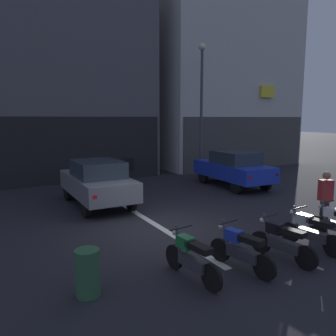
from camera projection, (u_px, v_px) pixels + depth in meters
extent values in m
plane|color=#232328|center=(162.00, 229.00, 9.62)|extent=(120.00, 120.00, 0.00)
cube|color=silver|center=(98.00, 190.00, 14.81)|extent=(0.20, 18.00, 0.01)
cube|color=#56565B|center=(56.00, 78.00, 19.59)|extent=(8.91, 9.00, 10.90)
cube|color=black|center=(78.00, 150.00, 16.22)|extent=(8.55, 0.10, 3.20)
cube|color=silver|center=(203.00, 52.00, 24.19)|extent=(9.66, 9.83, 15.61)
cube|color=#454543|center=(247.00, 143.00, 20.81)|extent=(9.27, 0.10, 3.20)
cube|color=yellow|center=(267.00, 92.00, 20.97)|extent=(1.06, 0.16, 0.73)
cylinder|color=black|center=(68.00, 192.00, 12.92)|extent=(0.18, 0.64, 0.64)
cylinder|color=black|center=(106.00, 188.00, 13.67)|extent=(0.18, 0.64, 0.64)
cylinder|color=black|center=(86.00, 207.00, 10.67)|extent=(0.18, 0.64, 0.64)
cylinder|color=black|center=(131.00, 202.00, 11.42)|extent=(0.18, 0.64, 0.64)
cube|color=slate|center=(97.00, 185.00, 12.11)|extent=(1.77, 4.10, 0.66)
cube|color=#2D3842|center=(98.00, 169.00, 11.89)|extent=(1.55, 1.97, 0.56)
cube|color=red|center=(95.00, 197.00, 10.01)|extent=(0.14, 0.06, 0.12)
cube|color=red|center=(138.00, 192.00, 10.69)|extent=(0.14, 0.06, 0.12)
cylinder|color=black|center=(203.00, 177.00, 16.30)|extent=(0.21, 0.65, 0.64)
cylinder|color=black|center=(230.00, 174.00, 16.97)|extent=(0.21, 0.65, 0.64)
cylinder|color=black|center=(236.00, 186.00, 13.99)|extent=(0.21, 0.65, 0.64)
cylinder|color=black|center=(265.00, 183.00, 14.66)|extent=(0.21, 0.65, 0.64)
cube|color=#1E38BF|center=(233.00, 170.00, 15.42)|extent=(1.97, 4.19, 0.66)
cube|color=#2D3842|center=(235.00, 158.00, 15.19)|extent=(1.65, 2.05, 0.56)
cube|color=red|center=(249.00, 178.00, 13.31)|extent=(0.14, 0.07, 0.12)
cube|color=red|center=(276.00, 175.00, 13.92)|extent=(0.14, 0.07, 0.12)
cylinder|color=black|center=(126.00, 170.00, 18.29)|extent=(0.21, 0.65, 0.64)
cylinder|color=black|center=(99.00, 173.00, 17.49)|extent=(0.21, 0.65, 0.64)
cylinder|color=black|center=(109.00, 165.00, 20.49)|extent=(0.21, 0.65, 0.64)
cylinder|color=black|center=(84.00, 166.00, 19.69)|extent=(0.21, 0.65, 0.64)
cube|color=black|center=(104.00, 161.00, 18.93)|extent=(1.92, 4.17, 0.66)
cube|color=#2D3842|center=(103.00, 150.00, 18.96)|extent=(1.63, 2.03, 0.56)
cube|color=red|center=(103.00, 156.00, 20.99)|extent=(0.14, 0.07, 0.12)
cube|color=red|center=(81.00, 157.00, 20.27)|extent=(0.14, 0.07, 0.12)
cylinder|color=#47474C|center=(201.00, 116.00, 17.41)|extent=(0.14, 0.14, 6.50)
sphere|color=beige|center=(202.00, 47.00, 16.90)|extent=(0.36, 0.36, 0.36)
cylinder|color=black|center=(174.00, 257.00, 7.03)|extent=(0.13, 0.52, 0.52)
cylinder|color=black|center=(212.00, 278.00, 6.10)|extent=(0.13, 0.52, 0.52)
cube|color=#38383D|center=(193.00, 262.00, 6.50)|extent=(0.28, 0.75, 0.22)
cube|color=black|center=(199.00, 248.00, 6.33)|extent=(0.28, 0.62, 0.12)
cube|color=#1E7238|center=(185.00, 242.00, 6.66)|extent=(0.26, 0.38, 0.24)
cylinder|color=#4C4C51|center=(179.00, 242.00, 6.85)|extent=(0.10, 0.24, 0.70)
cylinder|color=black|center=(181.00, 228.00, 6.74)|extent=(0.55, 0.10, 0.04)
sphere|color=silver|center=(175.00, 232.00, 6.93)|extent=(0.12, 0.12, 0.12)
cylinder|color=black|center=(220.00, 250.00, 7.40)|extent=(0.16, 0.52, 0.52)
cylinder|color=black|center=(265.00, 268.00, 6.52)|extent=(0.16, 0.52, 0.52)
cube|color=#38383D|center=(243.00, 254.00, 6.90)|extent=(0.33, 0.76, 0.22)
cube|color=black|center=(250.00, 240.00, 6.73)|extent=(0.32, 0.63, 0.12)
cube|color=#233DB7|center=(234.00, 235.00, 7.05)|extent=(0.28, 0.39, 0.24)
cylinder|color=#4C4C51|center=(226.00, 235.00, 7.23)|extent=(0.11, 0.25, 0.70)
cylinder|color=black|center=(229.00, 222.00, 7.12)|extent=(0.55, 0.13, 0.04)
sphere|color=silver|center=(221.00, 227.00, 7.30)|extent=(0.12, 0.12, 0.12)
cylinder|color=black|center=(261.00, 242.00, 7.87)|extent=(0.15, 0.52, 0.52)
cylinder|color=black|center=(306.00, 258.00, 6.97)|extent=(0.15, 0.52, 0.52)
cube|color=#38383D|center=(284.00, 245.00, 7.36)|extent=(0.31, 0.76, 0.22)
cube|color=black|center=(292.00, 232.00, 7.19)|extent=(0.31, 0.63, 0.12)
cube|color=black|center=(275.00, 228.00, 7.51)|extent=(0.27, 0.39, 0.24)
cylinder|color=#4C4C51|center=(267.00, 228.00, 7.70)|extent=(0.11, 0.25, 0.70)
cylinder|color=black|center=(270.00, 216.00, 7.58)|extent=(0.55, 0.12, 0.04)
sphere|color=silver|center=(262.00, 220.00, 7.77)|extent=(0.12, 0.12, 0.12)
cylinder|color=black|center=(290.00, 232.00, 8.53)|extent=(0.12, 0.52, 0.52)
cylinder|color=black|center=(334.00, 246.00, 7.59)|extent=(0.12, 0.52, 0.52)
cube|color=#38383D|center=(313.00, 235.00, 8.01)|extent=(0.27, 0.75, 0.22)
cube|color=black|center=(320.00, 223.00, 7.83)|extent=(0.27, 0.62, 0.12)
cube|color=#B2B5BA|center=(304.00, 219.00, 8.17)|extent=(0.25, 0.38, 0.24)
cylinder|color=#4C4C51|center=(296.00, 220.00, 8.36)|extent=(0.09, 0.24, 0.70)
cylinder|color=black|center=(300.00, 208.00, 8.24)|extent=(0.55, 0.09, 0.04)
sphere|color=silver|center=(292.00, 212.00, 8.43)|extent=(0.12, 0.12, 0.12)
cylinder|color=black|center=(318.00, 225.00, 9.11)|extent=(0.11, 0.52, 0.52)
cube|color=silver|center=(332.00, 213.00, 8.74)|extent=(0.25, 0.38, 0.24)
cylinder|color=#4C4C51|center=(324.00, 213.00, 8.93)|extent=(0.09, 0.24, 0.70)
cylinder|color=black|center=(328.00, 202.00, 8.81)|extent=(0.55, 0.08, 0.04)
sphere|color=silver|center=(320.00, 206.00, 9.01)|extent=(0.12, 0.12, 0.12)
cylinder|color=#23232D|center=(324.00, 215.00, 9.45)|extent=(0.24, 0.24, 0.86)
cube|color=#B22D2D|center=(326.00, 190.00, 9.34)|extent=(0.41, 0.32, 0.58)
sphere|color=#9E7051|center=(327.00, 176.00, 9.28)|extent=(0.22, 0.22, 0.22)
cylinder|color=#2D5938|center=(88.00, 273.00, 5.94)|extent=(0.44, 0.44, 0.85)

